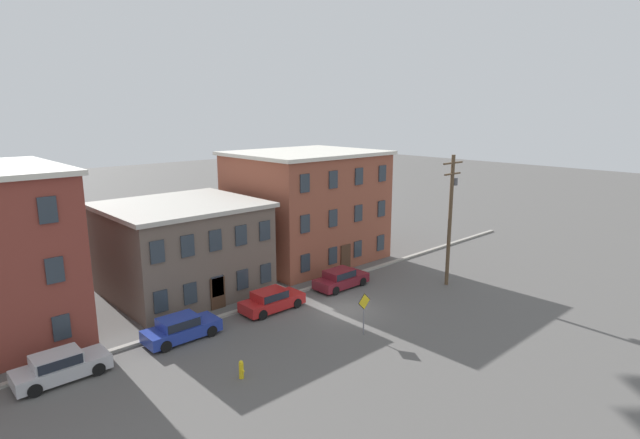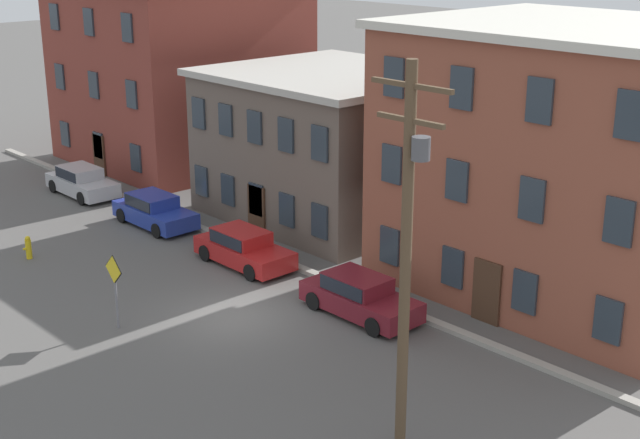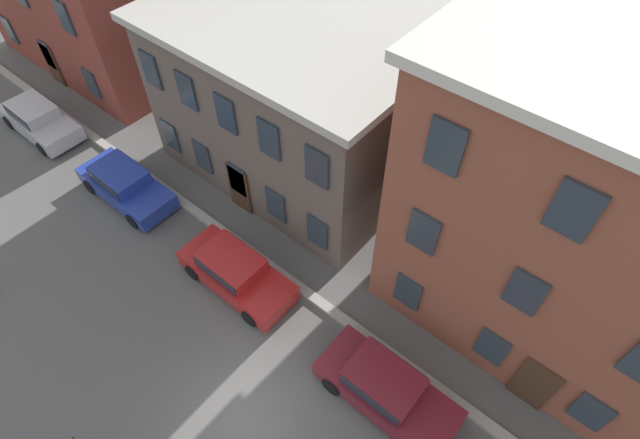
% 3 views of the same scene
% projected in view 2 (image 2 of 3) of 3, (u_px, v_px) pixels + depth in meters
% --- Properties ---
extents(ground_plane, '(200.00, 200.00, 0.00)m').
position_uv_depth(ground_plane, '(235.00, 316.00, 30.73)').
color(ground_plane, '#565451').
extents(kerb_strip, '(56.00, 0.36, 0.16)m').
position_uv_depth(kerb_strip, '(330.00, 280.00, 33.61)').
color(kerb_strip, '#9E998E').
rests_on(kerb_strip, ground_plane).
extents(apartment_corner, '(11.71, 11.26, 10.05)m').
position_uv_depth(apartment_corner, '(180.00, 71.00, 50.15)').
color(apartment_corner, brown).
rests_on(apartment_corner, ground_plane).
extents(apartment_midblock, '(10.56, 9.68, 6.66)m').
position_uv_depth(apartment_midblock, '(334.00, 143.00, 40.79)').
color(apartment_midblock, '#66564C').
rests_on(apartment_midblock, ground_plane).
extents(apartment_far, '(12.41, 10.33, 9.66)m').
position_uv_depth(apartment_far, '(577.00, 159.00, 31.96)').
color(apartment_far, brown).
rests_on(apartment_far, ground_plane).
extents(car_silver, '(4.40, 1.92, 1.43)m').
position_uv_depth(car_silver, '(82.00, 180.00, 44.33)').
color(car_silver, '#B7B7BC').
rests_on(car_silver, ground_plane).
extents(car_blue, '(4.40, 1.92, 1.43)m').
position_uv_depth(car_blue, '(154.00, 209.00, 39.79)').
color(car_blue, '#233899').
rests_on(car_blue, ground_plane).
extents(car_red, '(4.40, 1.92, 1.43)m').
position_uv_depth(car_red, '(243.00, 247.00, 35.16)').
color(car_red, '#B21E1E').
rests_on(car_red, ground_plane).
extents(car_maroon, '(4.40, 1.92, 1.43)m').
position_uv_depth(car_maroon, '(359.00, 295.00, 30.60)').
color(car_maroon, maroon).
rests_on(car_maroon, ground_plane).
extents(caution_sign, '(1.02, 0.08, 2.61)m').
position_uv_depth(caution_sign, '(115.00, 279.00, 29.28)').
color(caution_sign, slate).
rests_on(caution_sign, ground_plane).
extents(utility_pole, '(2.40, 0.44, 9.97)m').
position_uv_depth(utility_pole, '(407.00, 243.00, 21.26)').
color(utility_pole, brown).
rests_on(utility_pole, ground_plane).
extents(fire_hydrant, '(0.24, 0.34, 0.96)m').
position_uv_depth(fire_hydrant, '(28.00, 247.00, 35.88)').
color(fire_hydrant, yellow).
rests_on(fire_hydrant, ground_plane).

